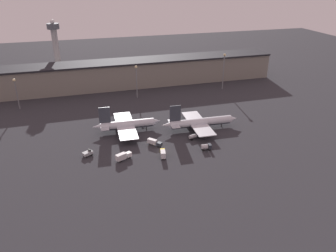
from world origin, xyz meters
TOP-DOWN VIEW (x-y plane):
  - ground at (0.00, 0.00)m, footprint 600.00×600.00m
  - terminal_building at (0.00, 100.97)m, footprint 226.46×21.43m
  - airplane_0 at (-11.30, 25.78)m, footprint 36.55×35.03m
  - airplane_1 at (27.14, 17.61)m, footprint 42.99×32.25m
  - service_vehicle_0 at (-18.07, -3.21)m, footprint 7.88×5.26m
  - service_vehicle_1 at (-0.10, -5.89)m, footprint 3.32×6.58m
  - service_vehicle_2 at (21.60, -5.08)m, footprint 4.87×2.83m
  - service_vehicle_3 at (20.54, 7.41)m, footprint 6.79×3.60m
  - service_vehicle_4 at (-33.28, 4.94)m, footprint 5.25×4.45m
  - service_vehicle_5 at (-1.20, 6.24)m, footprint 6.69×7.04m
  - lamp_post_0 at (-70.37, 74.87)m, footprint 1.80×1.80m
  - lamp_post_1 at (3.87, 74.87)m, footprint 1.80×1.80m
  - lamp_post_2 at (66.62, 74.87)m, footprint 1.80×1.80m
  - control_tower at (-46.64, 134.10)m, footprint 9.00×9.00m

SIDE VIEW (x-z plane):
  - ground at x=0.00m, z-range 0.00..0.00m
  - service_vehicle_4 at x=-33.28m, z-range -0.09..2.86m
  - service_vehicle_3 at x=20.54m, z-range 0.16..3.16m
  - service_vehicle_5 at x=-1.20m, z-range 0.22..3.20m
  - service_vehicle_2 at x=21.60m, z-range 0.22..3.22m
  - service_vehicle_0 at x=-18.07m, z-range 0.20..3.66m
  - service_vehicle_1 at x=-0.10m, z-range 0.18..3.72m
  - airplane_0 at x=-11.30m, z-range -3.61..11.15m
  - airplane_1 at x=27.14m, z-range -3.60..11.20m
  - terminal_building at x=0.00m, z-range 0.06..19.22m
  - lamp_post_0 at x=-70.37m, z-range 3.08..22.69m
  - lamp_post_1 at x=3.87m, z-range 3.24..25.34m
  - lamp_post_2 at x=66.62m, z-range 3.45..29.33m
  - control_tower at x=-46.64m, z-range 3.57..48.86m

